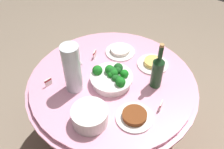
# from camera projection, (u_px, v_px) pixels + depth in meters

# --- Properties ---
(ground_plane) EXTENTS (6.00, 6.00, 0.00)m
(ground_plane) POSITION_uv_depth(u_px,v_px,m) (112.00, 138.00, 2.20)
(ground_plane) COLOR gray
(buffet_table) EXTENTS (1.16, 1.16, 0.74)m
(buffet_table) POSITION_uv_depth(u_px,v_px,m) (112.00, 112.00, 1.94)
(buffet_table) COLOR maroon
(buffet_table) RESTS_ON ground_plane
(broccoli_bowl) EXTENTS (0.28, 0.28, 0.11)m
(broccoli_bowl) POSITION_uv_depth(u_px,v_px,m) (112.00, 77.00, 1.63)
(broccoli_bowl) COLOR white
(broccoli_bowl) RESTS_ON buffet_table
(plate_stack) EXTENTS (0.21, 0.21, 0.10)m
(plate_stack) POSITION_uv_depth(u_px,v_px,m) (90.00, 116.00, 1.41)
(plate_stack) COLOR white
(plate_stack) RESTS_ON buffet_table
(wine_bottle) EXTENTS (0.07, 0.07, 0.34)m
(wine_bottle) POSITION_uv_depth(u_px,v_px,m) (157.00, 71.00, 1.56)
(wine_bottle) COLOR #1B4020
(wine_bottle) RESTS_ON buffet_table
(decorative_fruit_vase) EXTENTS (0.11, 0.11, 0.34)m
(decorative_fruit_vase) POSITION_uv_depth(u_px,v_px,m) (72.00, 70.00, 1.52)
(decorative_fruit_vase) COLOR silver
(decorative_fruit_vase) RESTS_ON buffet_table
(serving_tongs) EXTENTS (0.12, 0.16, 0.01)m
(serving_tongs) POSITION_uv_depth(u_px,v_px,m) (76.00, 58.00, 1.83)
(serving_tongs) COLOR silver
(serving_tongs) RESTS_ON buffet_table
(food_plate_rice) EXTENTS (0.22, 0.22, 0.04)m
(food_plate_rice) POSITION_uv_depth(u_px,v_px,m) (120.00, 51.00, 1.88)
(food_plate_rice) COLOR white
(food_plate_rice) RESTS_ON buffet_table
(food_plate_stir_fry) EXTENTS (0.22, 0.22, 0.04)m
(food_plate_stir_fry) POSITION_uv_depth(u_px,v_px,m) (134.00, 116.00, 1.45)
(food_plate_stir_fry) COLOR white
(food_plate_stir_fry) RESTS_ON buffet_table
(food_plate_noodles) EXTENTS (0.22, 0.22, 0.04)m
(food_plate_noodles) POSITION_uv_depth(u_px,v_px,m) (153.00, 63.00, 1.78)
(food_plate_noodles) COLOR white
(food_plate_noodles) RESTS_ON buffet_table
(label_placard_front) EXTENTS (0.05, 0.02, 0.05)m
(label_placard_front) POSITION_uv_depth(u_px,v_px,m) (48.00, 82.00, 1.62)
(label_placard_front) COLOR white
(label_placard_front) RESTS_ON buffet_table
(label_placard_mid) EXTENTS (0.05, 0.02, 0.05)m
(label_placard_mid) POSITION_uv_depth(u_px,v_px,m) (161.00, 105.00, 1.49)
(label_placard_mid) COLOR white
(label_placard_mid) RESTS_ON buffet_table
(label_placard_rear) EXTENTS (0.05, 0.02, 0.05)m
(label_placard_rear) POSITION_uv_depth(u_px,v_px,m) (95.00, 54.00, 1.83)
(label_placard_rear) COLOR white
(label_placard_rear) RESTS_ON buffet_table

